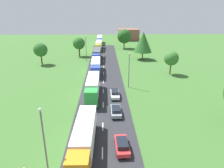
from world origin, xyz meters
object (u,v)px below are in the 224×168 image
(distant_building, at_px, (128,34))
(truck_fourth, at_px, (97,54))
(lamppost_third, at_px, (86,47))
(truck_fifth, at_px, (99,45))
(car_second, at_px, (122,145))
(tree_birch, at_px, (40,50))
(truck_sixth, at_px, (100,40))
(tree_elm, at_px, (79,43))
(tree_ash, at_px, (171,58))
(lamppost_second, at_px, (129,69))
(truck_third, at_px, (96,66))
(car_third, at_px, (116,111))
(tree_maple, at_px, (124,36))
(truck_second, at_px, (93,87))
(car_fourth, at_px, (115,94))
(truck_lead, at_px, (84,137))
(lamppost_lead, at_px, (44,140))
(tree_oak, at_px, (143,42))

(distant_building, bearing_deg, truck_fourth, -108.55)
(lamppost_third, bearing_deg, truck_fifth, 79.41)
(car_second, height_order, tree_birch, tree_birch)
(truck_sixth, height_order, tree_elm, tree_elm)
(truck_fifth, relative_size, tree_ash, 2.08)
(truck_fifth, relative_size, truck_sixth, 0.98)
(distant_building, bearing_deg, lamppost_second, -96.11)
(truck_third, bearing_deg, truck_fifth, 90.06)
(truck_sixth, xyz_separation_m, tree_ash, (21.23, -54.30, 2.46))
(car_third, bearing_deg, tree_maple, 83.64)
(tree_birch, height_order, tree_ash, tree_birch)
(car_third, distance_m, tree_birch, 42.50)
(car_second, bearing_deg, lamppost_third, 99.99)
(truck_second, xyz_separation_m, lamppost_second, (8.18, 5.13, 2.42))
(truck_fifth, distance_m, lamppost_third, 21.31)
(truck_fifth, xyz_separation_m, car_second, (4.84, -70.28, -1.30))
(car_third, bearing_deg, car_fourth, 88.74)
(truck_lead, relative_size, tree_birch, 1.79)
(car_third, xyz_separation_m, tree_elm, (-11.81, 47.59, 4.24))
(truck_lead, bearing_deg, truck_third, 89.75)
(truck_second, relative_size, tree_maple, 1.43)
(truck_fourth, height_order, truck_sixth, truck_sixth)
(lamppost_lead, xyz_separation_m, lamppost_third, (-0.06, 53.54, 0.26))
(car_fourth, xyz_separation_m, lamppost_third, (-8.60, 32.15, 4.13))
(truck_sixth, relative_size, car_fourth, 3.11)
(car_fourth, relative_size, distant_building, 0.40)
(truck_second, xyz_separation_m, tree_elm, (-7.33, 39.33, 2.82))
(lamppost_lead, relative_size, tree_elm, 1.14)
(car_second, relative_size, tree_elm, 0.59)
(truck_third, distance_m, tree_birch, 21.49)
(tree_maple, relative_size, tree_ash, 1.32)
(tree_elm, bearing_deg, tree_birch, -132.76)
(tree_oak, height_order, tree_ash, tree_oak)
(tree_birch, bearing_deg, truck_fifth, 53.65)
(tree_ash, bearing_deg, tree_birch, 162.70)
(truck_lead, bearing_deg, lamppost_second, 70.17)
(lamppost_lead, xyz_separation_m, tree_maple, (15.48, 77.44, 0.88))
(tree_birch, bearing_deg, truck_sixth, 66.36)
(tree_birch, height_order, tree_maple, tree_maple)
(truck_second, bearing_deg, car_third, -61.48)
(truck_second, bearing_deg, truck_sixth, 90.09)
(truck_fourth, distance_m, lamppost_second, 29.27)
(truck_sixth, relative_size, tree_ash, 2.13)
(tree_maple, bearing_deg, tree_elm, -139.58)
(lamppost_second, bearing_deg, tree_elm, 114.39)
(truck_sixth, xyz_separation_m, car_third, (4.59, -77.49, -1.38))
(truck_lead, bearing_deg, lamppost_third, 94.35)
(truck_fifth, bearing_deg, truck_lead, -90.09)
(car_second, distance_m, lamppost_lead, 10.32)
(truck_sixth, relative_size, lamppost_third, 1.59)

